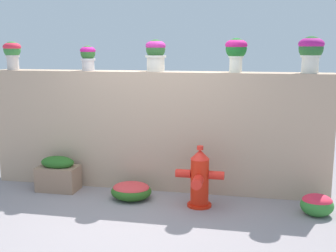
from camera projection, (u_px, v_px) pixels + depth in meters
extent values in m
plane|color=gray|center=(133.00, 219.00, 5.22)|extent=(24.00, 24.00, 0.00)
cube|color=tan|center=(156.00, 130.00, 6.26)|extent=(4.88, 0.39, 1.70)
cylinder|color=beige|center=(13.00, 63.00, 6.48)|extent=(0.17, 0.17, 0.22)
cylinder|color=beige|center=(12.00, 56.00, 6.46)|extent=(0.20, 0.20, 0.03)
sphere|color=#377F3A|center=(12.00, 50.00, 6.45)|extent=(0.25, 0.25, 0.25)
ellipsoid|color=#E82A41|center=(12.00, 47.00, 6.44)|extent=(0.26, 0.26, 0.14)
cylinder|color=silver|center=(88.00, 64.00, 6.32)|extent=(0.18, 0.18, 0.18)
cylinder|color=silver|center=(88.00, 59.00, 6.30)|extent=(0.21, 0.21, 0.03)
sphere|color=#2D6329|center=(88.00, 53.00, 6.29)|extent=(0.22, 0.22, 0.22)
ellipsoid|color=#BA1B7C|center=(88.00, 50.00, 6.28)|extent=(0.23, 0.23, 0.12)
cylinder|color=beige|center=(156.00, 63.00, 6.12)|extent=(0.25, 0.25, 0.22)
cylinder|color=beige|center=(156.00, 56.00, 6.10)|extent=(0.30, 0.30, 0.03)
sphere|color=#2C5C2A|center=(156.00, 49.00, 6.08)|extent=(0.27, 0.27, 0.27)
ellipsoid|color=#B52781|center=(156.00, 46.00, 6.07)|extent=(0.29, 0.29, 0.15)
cylinder|color=silver|center=(236.00, 64.00, 5.84)|extent=(0.17, 0.17, 0.23)
cylinder|color=silver|center=(236.00, 57.00, 5.82)|extent=(0.20, 0.20, 0.03)
sphere|color=#1A6524|center=(236.00, 49.00, 5.80)|extent=(0.28, 0.28, 0.28)
ellipsoid|color=#BE196D|center=(236.00, 45.00, 5.79)|extent=(0.30, 0.30, 0.16)
cylinder|color=silver|center=(310.00, 64.00, 5.66)|extent=(0.22, 0.22, 0.24)
cylinder|color=silver|center=(311.00, 56.00, 5.64)|extent=(0.26, 0.26, 0.03)
sphere|color=#2B642E|center=(311.00, 48.00, 5.63)|extent=(0.32, 0.32, 0.32)
ellipsoid|color=#B31F80|center=(311.00, 44.00, 5.62)|extent=(0.33, 0.33, 0.17)
cylinder|color=red|center=(199.00, 205.00, 5.63)|extent=(0.32, 0.32, 0.03)
cylinder|color=red|center=(200.00, 183.00, 5.57)|extent=(0.24, 0.24, 0.64)
cone|color=red|center=(200.00, 154.00, 5.50)|extent=(0.25, 0.25, 0.12)
cylinder|color=red|center=(200.00, 148.00, 5.49)|extent=(0.08, 0.08, 0.05)
cylinder|color=red|center=(183.00, 173.00, 5.60)|extent=(0.20, 0.11, 0.11)
cylinder|color=red|center=(217.00, 175.00, 5.51)|extent=(0.20, 0.11, 0.11)
cylinder|color=red|center=(197.00, 182.00, 5.34)|extent=(0.14, 0.22, 0.14)
ellipsoid|color=#347E32|center=(317.00, 205.00, 5.31)|extent=(0.40, 0.36, 0.27)
ellipsoid|color=#E52A43|center=(317.00, 200.00, 5.30)|extent=(0.36, 0.32, 0.15)
ellipsoid|color=#2D5F1E|center=(131.00, 191.00, 5.88)|extent=(0.56, 0.50, 0.23)
ellipsoid|color=#DE3C3E|center=(131.00, 188.00, 5.87)|extent=(0.50, 0.45, 0.13)
cube|color=#97745C|center=(58.00, 178.00, 6.22)|extent=(0.58, 0.35, 0.35)
ellipsoid|color=#275F1F|center=(58.00, 162.00, 6.18)|extent=(0.49, 0.30, 0.18)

